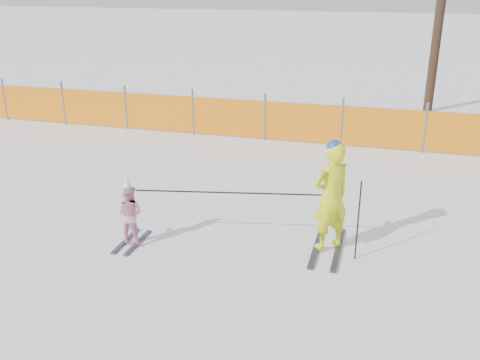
# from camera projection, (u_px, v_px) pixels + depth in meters

# --- Properties ---
(ground) EXTENTS (120.00, 120.00, 0.00)m
(ground) POSITION_uv_depth(u_px,v_px,m) (232.00, 249.00, 8.55)
(ground) COLOR white
(ground) RESTS_ON ground
(adult) EXTENTS (0.75, 1.45, 1.82)m
(adult) POSITION_uv_depth(u_px,v_px,m) (331.00, 197.00, 8.22)
(adult) COLOR black
(adult) RESTS_ON ground
(child) EXTENTS (0.48, 0.90, 1.15)m
(child) POSITION_uv_depth(u_px,v_px,m) (129.00, 213.00, 8.56)
(child) COLOR black
(child) RESTS_ON ground
(ski_poles) EXTENTS (3.46, 0.62, 1.29)m
(ski_poles) POSITION_uv_depth(u_px,v_px,m) (267.00, 201.00, 8.23)
(ski_poles) COLOR black
(ski_poles) RESTS_ON ground
(safety_fence) EXTENTS (16.67, 0.06, 1.25)m
(safety_fence) POSITION_uv_depth(u_px,v_px,m) (203.00, 115.00, 14.44)
(safety_fence) COLOR #595960
(safety_fence) RESTS_ON ground
(tree_trunks) EXTENTS (2.98, 1.25, 7.14)m
(tree_trunks) POSITION_uv_depth(u_px,v_px,m) (475.00, 7.00, 16.11)
(tree_trunks) COLOR #322116
(tree_trunks) RESTS_ON ground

